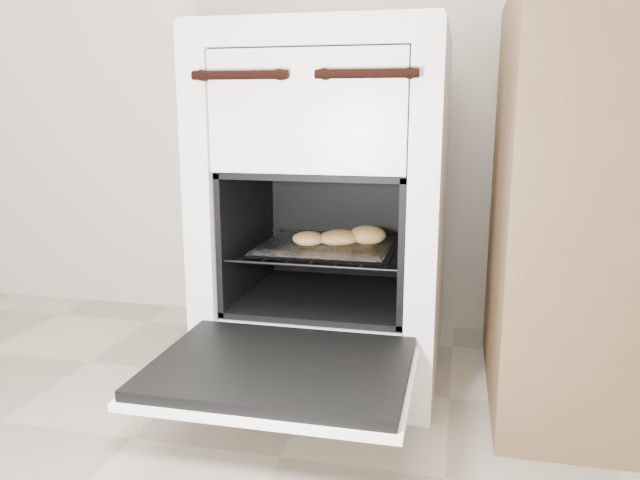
# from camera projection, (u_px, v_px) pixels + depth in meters

# --- Properties ---
(stove) EXTENTS (0.58, 0.64, 0.89)m
(stove) POSITION_uv_depth(u_px,v_px,m) (332.00, 211.00, 1.65)
(stove) COLOR white
(stove) RESTS_ON ground
(oven_door) EXTENTS (0.52, 0.40, 0.04)m
(oven_door) POSITION_uv_depth(u_px,v_px,m) (281.00, 370.00, 1.24)
(oven_door) COLOR black
(oven_door) RESTS_ON stove
(oven_rack) EXTENTS (0.42, 0.40, 0.01)m
(oven_rack) POSITION_uv_depth(u_px,v_px,m) (327.00, 248.00, 1.61)
(oven_rack) COLOR black
(oven_rack) RESTS_ON stove
(foil_sheet) EXTENTS (0.33, 0.29, 0.01)m
(foil_sheet) POSITION_uv_depth(u_px,v_px,m) (325.00, 247.00, 1.59)
(foil_sheet) COLOR white
(foil_sheet) RESTS_ON oven_rack
(baked_rolls) EXTENTS (0.24, 0.15, 0.05)m
(baked_rolls) POSITION_uv_depth(u_px,v_px,m) (343.00, 237.00, 1.60)
(baked_rolls) COLOR tan
(baked_rolls) RESTS_ON foil_sheet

